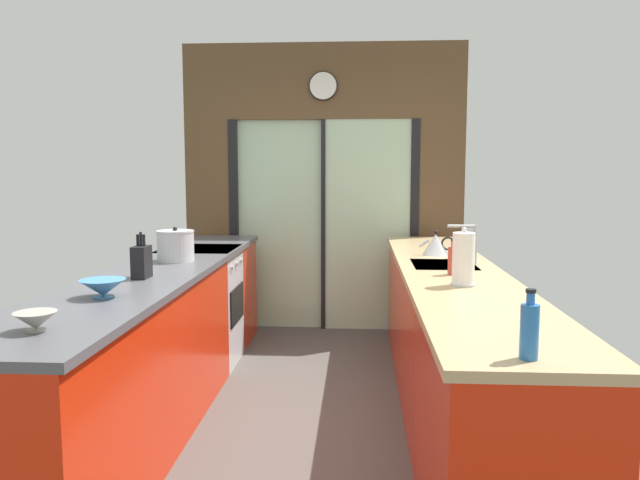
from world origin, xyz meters
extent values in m
cube|color=#4C4742|center=(0.00, 0.60, -0.01)|extent=(5.04, 7.60, 0.02)
cube|color=brown|center=(0.00, 2.40, 2.35)|extent=(2.64, 0.08, 0.70)
cube|color=#B2D1AD|center=(-0.42, 2.42, 1.00)|extent=(0.80, 0.02, 2.00)
cube|color=#B2D1AD|center=(0.42, 2.38, 1.00)|extent=(0.80, 0.02, 2.00)
cube|color=black|center=(-0.86, 2.40, 1.00)|extent=(0.08, 0.10, 2.00)
cube|color=black|center=(0.86, 2.40, 1.00)|extent=(0.08, 0.10, 2.00)
cube|color=black|center=(0.00, 2.40, 1.00)|extent=(0.04, 0.10, 2.00)
cube|color=brown|center=(-1.11, 2.40, 1.00)|extent=(0.42, 0.08, 2.00)
cube|color=brown|center=(1.11, 2.40, 1.00)|extent=(0.42, 0.08, 2.00)
cylinder|color=white|center=(0.00, 2.34, 2.30)|extent=(0.25, 0.03, 0.25)
torus|color=black|center=(0.00, 2.34, 2.30)|extent=(0.27, 0.02, 0.27)
cube|color=red|center=(-0.91, -0.33, 0.44)|extent=(0.58, 2.55, 0.88)
cube|color=red|center=(-0.91, 1.88, 0.44)|extent=(0.58, 0.65, 0.88)
cube|color=#4C4C51|center=(-0.91, 0.30, 0.90)|extent=(0.62, 3.80, 0.04)
cube|color=red|center=(0.91, 0.30, 0.44)|extent=(0.58, 3.80, 0.88)
cube|color=tan|center=(0.91, 0.30, 0.90)|extent=(0.62, 3.80, 0.04)
cube|color=#B7BABC|center=(0.89, 0.55, 0.90)|extent=(0.40, 0.48, 0.05)
cylinder|color=#B7BABC|center=(1.09, 0.55, 1.05)|extent=(0.02, 0.02, 0.26)
cylinder|color=#B7BABC|center=(1.00, 0.55, 1.17)|extent=(0.18, 0.02, 0.02)
cube|color=#B7BABC|center=(-0.91, 1.25, 0.44)|extent=(0.58, 0.60, 0.88)
cube|color=black|center=(-0.61, 1.25, 0.48)|extent=(0.01, 0.48, 0.28)
cube|color=black|center=(-0.91, 1.25, 0.91)|extent=(0.58, 0.60, 0.03)
cylinder|color=#B7BABC|center=(-0.61, 1.07, 0.80)|extent=(0.02, 0.04, 0.04)
cylinder|color=#B7BABC|center=(-0.61, 1.25, 0.80)|extent=(0.02, 0.04, 0.04)
cylinder|color=#B7BABC|center=(-0.61, 1.43, 0.80)|extent=(0.02, 0.04, 0.04)
cylinder|color=gray|center=(-0.89, -1.23, 0.92)|extent=(0.07, 0.07, 0.01)
cone|color=gray|center=(-0.89, -1.23, 0.96)|extent=(0.16, 0.16, 0.07)
cylinder|color=teal|center=(-0.89, -0.61, 0.92)|extent=(0.10, 0.10, 0.01)
cone|color=teal|center=(-0.89, -0.61, 0.97)|extent=(0.22, 0.22, 0.08)
cube|color=black|center=(-0.89, -0.08, 1.01)|extent=(0.08, 0.14, 0.18)
cylinder|color=black|center=(-0.91, -0.08, 1.13)|extent=(0.02, 0.02, 0.08)
cylinder|color=black|center=(-0.89, -0.08, 1.14)|extent=(0.02, 0.02, 0.09)
cylinder|color=black|center=(-0.87, -0.08, 1.13)|extent=(0.02, 0.02, 0.08)
cylinder|color=#B7BABC|center=(-0.89, 0.58, 1.02)|extent=(0.25, 0.25, 0.20)
cylinder|color=#B7BABC|center=(-0.89, 0.58, 1.12)|extent=(0.25, 0.25, 0.01)
sphere|color=black|center=(-0.89, 0.58, 1.14)|extent=(0.03, 0.03, 0.03)
cone|color=#B7BABC|center=(0.89, 0.99, 1.00)|extent=(0.19, 0.19, 0.15)
sphere|color=black|center=(0.89, 0.99, 1.08)|extent=(0.03, 0.03, 0.03)
cylinder|color=#B7BABC|center=(0.81, 0.99, 1.00)|extent=(0.08, 0.02, 0.07)
torus|color=black|center=(0.98, 0.99, 1.00)|extent=(0.10, 0.01, 0.10)
cylinder|color=#286BB7|center=(0.89, -1.47, 1.01)|extent=(0.06, 0.06, 0.18)
cylinder|color=#286BB7|center=(0.89, -1.47, 1.12)|extent=(0.03, 0.03, 0.04)
cylinder|color=black|center=(0.89, -1.47, 1.15)|extent=(0.03, 0.03, 0.01)
cylinder|color=#B23D2D|center=(0.89, 0.15, 1.00)|extent=(0.06, 0.06, 0.16)
cylinder|color=#B23D2D|center=(0.89, 0.15, 1.10)|extent=(0.03, 0.03, 0.04)
cylinder|color=black|center=(0.89, 0.15, 1.13)|extent=(0.03, 0.03, 0.01)
cylinder|color=#B7BABC|center=(0.89, -0.19, 0.93)|extent=(0.13, 0.13, 0.01)
cylinder|color=white|center=(0.89, -0.19, 1.07)|extent=(0.12, 0.12, 0.27)
sphere|color=#B7BABC|center=(0.89, -0.19, 1.22)|extent=(0.03, 0.03, 0.03)
camera|label=1|loc=(0.34, -3.45, 1.53)|focal=34.53mm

